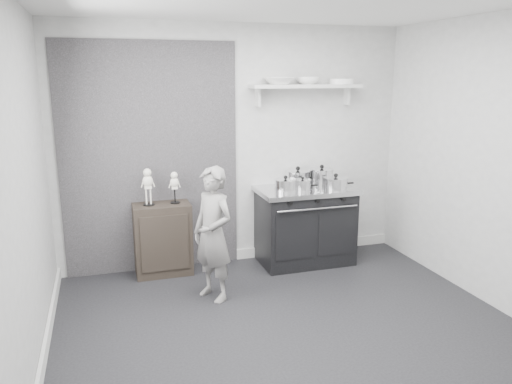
# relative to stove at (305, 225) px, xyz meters

# --- Properties ---
(ground) EXTENTS (4.00, 4.00, 0.00)m
(ground) POSITION_rel_stove_xyz_m (-0.74, -1.48, -0.45)
(ground) COLOR black
(ground) RESTS_ON ground
(room_shell) EXTENTS (4.02, 3.62, 2.71)m
(room_shell) POSITION_rel_stove_xyz_m (-0.83, -1.33, 1.19)
(room_shell) COLOR #A7A7A4
(room_shell) RESTS_ON ground
(wall_shelf) EXTENTS (1.30, 0.26, 0.24)m
(wall_shelf) POSITION_rel_stove_xyz_m (0.06, 0.20, 1.56)
(wall_shelf) COLOR silver
(wall_shelf) RESTS_ON room_shell
(stove) EXTENTS (1.11, 0.69, 0.89)m
(stove) POSITION_rel_stove_xyz_m (0.00, 0.00, 0.00)
(stove) COLOR black
(stove) RESTS_ON ground
(side_cabinet) EXTENTS (0.61, 0.35, 0.79)m
(side_cabinet) POSITION_rel_stove_xyz_m (-1.62, 0.13, -0.05)
(side_cabinet) COLOR black
(side_cabinet) RESTS_ON ground
(child) EXTENTS (0.51, 0.57, 1.31)m
(child) POSITION_rel_stove_xyz_m (-1.23, -0.64, 0.21)
(child) COLOR gray
(child) RESTS_ON ground
(pot_front_left) EXTENTS (0.33, 0.25, 0.18)m
(pot_front_left) POSITION_rel_stove_xyz_m (-0.29, -0.10, 0.51)
(pot_front_left) COLOR silver
(pot_front_left) RESTS_ON stove
(pot_back_left) EXTENTS (0.38, 0.29, 0.23)m
(pot_back_left) POSITION_rel_stove_xyz_m (-0.04, 0.15, 0.53)
(pot_back_left) COLOR silver
(pot_back_left) RESTS_ON stove
(pot_back_right) EXTENTS (0.37, 0.28, 0.24)m
(pot_back_right) POSITION_rel_stove_xyz_m (0.24, 0.10, 0.54)
(pot_back_right) COLOR silver
(pot_back_right) RESTS_ON stove
(pot_front_right) EXTENTS (0.36, 0.27, 0.18)m
(pot_front_right) POSITION_rel_stove_xyz_m (0.29, -0.17, 0.51)
(pot_front_right) COLOR silver
(pot_front_right) RESTS_ON stove
(pot_front_center) EXTENTS (0.28, 0.19, 0.16)m
(pot_front_center) POSITION_rel_stove_xyz_m (-0.10, -0.14, 0.51)
(pot_front_center) COLOR silver
(pot_front_center) RESTS_ON stove
(skeleton_full) EXTENTS (0.13, 0.08, 0.46)m
(skeleton_full) POSITION_rel_stove_xyz_m (-1.75, 0.13, 0.57)
(skeleton_full) COLOR white
(skeleton_full) RESTS_ON side_cabinet
(skeleton_torso) EXTENTS (0.11, 0.07, 0.40)m
(skeleton_torso) POSITION_rel_stove_xyz_m (-1.47, 0.13, 0.54)
(skeleton_torso) COLOR white
(skeleton_torso) RESTS_ON side_cabinet
(bowl_large) EXTENTS (0.33, 0.33, 0.08)m
(bowl_large) POSITION_rel_stove_xyz_m (-0.27, 0.19, 1.63)
(bowl_large) COLOR white
(bowl_large) RESTS_ON wall_shelf
(bowl_small) EXTENTS (0.26, 0.26, 0.08)m
(bowl_small) POSITION_rel_stove_xyz_m (0.08, 0.19, 1.63)
(bowl_small) COLOR white
(bowl_small) RESTS_ON wall_shelf
(plate_stack) EXTENTS (0.28, 0.28, 0.06)m
(plate_stack) POSITION_rel_stove_xyz_m (0.50, 0.19, 1.62)
(plate_stack) COLOR white
(plate_stack) RESTS_ON wall_shelf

